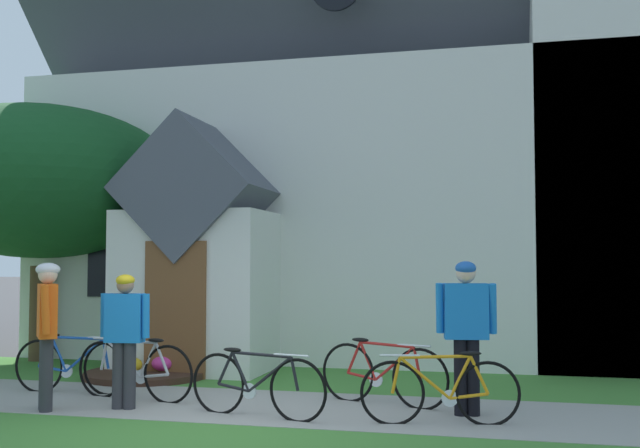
{
  "coord_description": "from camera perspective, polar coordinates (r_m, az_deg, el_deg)",
  "views": [
    {
      "loc": [
        3.0,
        -7.47,
        1.76
      ],
      "look_at": [
        0.33,
        3.63,
        2.36
      ],
      "focal_mm": 41.56,
      "sensor_mm": 36.0,
      "label": 1
    }
  ],
  "objects": [
    {
      "name": "distant_hill",
      "position": [
        81.65,
        4.92,
        -4.23
      ],
      "size": [
        84.2,
        44.17,
        16.47
      ],
      "primitive_type": "ellipsoid",
      "color": "#847A5B",
      "rests_on": "ground"
    },
    {
      "name": "bicycle_blue",
      "position": [
        9.41,
        4.84,
        -11.4
      ],
      "size": [
        1.68,
        0.59,
        0.83
      ],
      "color": "black",
      "rests_on": "ground"
    },
    {
      "name": "flower_bed",
      "position": [
        11.9,
        -13.23,
        -11.03
      ],
      "size": [
        1.87,
        1.87,
        0.34
      ],
      "color": "#382319",
      "rests_on": "ground"
    },
    {
      "name": "cyclist_in_yellow_jersey",
      "position": [
        8.8,
        11.2,
        -7.53
      ],
      "size": [
        0.69,
        0.32,
        1.78
      ],
      "color": "black",
      "rests_on": "ground"
    },
    {
      "name": "cyclist_in_orange_jersey",
      "position": [
        9.49,
        -20.28,
        -7.15
      ],
      "size": [
        0.46,
        0.67,
        1.76
      ],
      "color": "#2D2D33",
      "rests_on": "ground"
    },
    {
      "name": "grass_verge",
      "position": [
        7.43,
        -8.02,
        -16.67
      ],
      "size": [
        32.0,
        1.92,
        0.01
      ],
      "primitive_type": "cube",
      "color": "#427F33",
      "rests_on": "ground"
    },
    {
      "name": "church_sign",
      "position": [
        12.22,
        -12.13,
        -5.36
      ],
      "size": [
        1.74,
        0.21,
        1.9
      ],
      "color": "#7F6047",
      "rests_on": "ground"
    },
    {
      "name": "yard_deciduous_tree",
      "position": [
        14.44,
        -20.64,
        2.97
      ],
      "size": [
        5.13,
        5.13,
        4.6
      ],
      "color": "#4C3823",
      "rests_on": "ground"
    },
    {
      "name": "bicycle_orange",
      "position": [
        10.01,
        -14.1,
        -10.84
      ],
      "size": [
        1.79,
        0.37,
        0.82
      ],
      "color": "black",
      "rests_on": "ground"
    },
    {
      "name": "church_building",
      "position": [
        17.75,
        5.83,
        7.87
      ],
      "size": [
        12.62,
        12.74,
        14.43
      ],
      "color": "silver",
      "rests_on": "ground"
    },
    {
      "name": "bicycle_black",
      "position": [
        10.73,
        -18.5,
        -10.27
      ],
      "size": [
        1.77,
        0.08,
        0.82
      ],
      "color": "black",
      "rests_on": "ground"
    },
    {
      "name": "church_lawn",
      "position": [
        11.45,
        0.04,
        -11.85
      ],
      "size": [
        24.0,
        2.33,
        0.01
      ],
      "primitive_type": "cube",
      "color": "#427F33",
      "rests_on": "ground"
    },
    {
      "name": "ground",
      "position": [
        11.98,
        -1.17,
        -11.47
      ],
      "size": [
        140.0,
        140.0,
        0.0
      ],
      "primitive_type": "plane",
      "color": "#3D3D3F"
    },
    {
      "name": "bicycle_green",
      "position": [
        8.69,
        -4.91,
        -12.22
      ],
      "size": [
        1.74,
        0.43,
        0.79
      ],
      "color": "black",
      "rests_on": "ground"
    },
    {
      "name": "bicycle_white",
      "position": [
        8.38,
        9.29,
        -12.54
      ],
      "size": [
        1.72,
        0.38,
        0.82
      ],
      "color": "black",
      "rests_on": "ground"
    },
    {
      "name": "sidewalk_slab",
      "position": [
        9.32,
        -3.27,
        -13.88
      ],
      "size": [
        32.0,
        2.15,
        0.01
      ],
      "primitive_type": "cube",
      "color": "#99968E",
      "rests_on": "ground"
    },
    {
      "name": "cyclist_in_blue_jersey",
      "position": [
        9.34,
        -14.81,
        -7.94
      ],
      "size": [
        0.65,
        0.29,
        1.62
      ],
      "color": "#2D2D33",
      "rests_on": "ground"
    }
  ]
}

